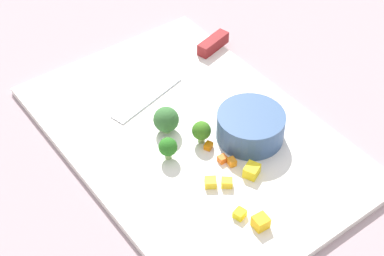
% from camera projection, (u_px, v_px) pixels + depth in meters
% --- Properties ---
extents(ground_plane, '(4.00, 4.00, 0.00)m').
position_uv_depth(ground_plane, '(192.00, 138.00, 0.91)').
color(ground_plane, '#A28C92').
extents(cutting_board, '(0.53, 0.36, 0.01)m').
position_uv_depth(cutting_board, '(192.00, 135.00, 0.91)').
color(cutting_board, white).
rests_on(cutting_board, ground_plane).
extents(prep_bowl, '(0.10, 0.10, 0.04)m').
position_uv_depth(prep_bowl, '(251.00, 126.00, 0.88)').
color(prep_bowl, '#3A5885').
rests_on(prep_bowl, cutting_board).
extents(chef_knife, '(0.09, 0.28, 0.02)m').
position_uv_depth(chef_knife, '(196.00, 58.00, 1.03)').
color(chef_knife, silver).
rests_on(chef_knife, cutting_board).
extents(carrot_dice_0, '(0.01, 0.01, 0.01)m').
position_uv_depth(carrot_dice_0, '(225.00, 158.00, 0.86)').
color(carrot_dice_0, orange).
rests_on(carrot_dice_0, cutting_board).
extents(carrot_dice_1, '(0.01, 0.02, 0.01)m').
position_uv_depth(carrot_dice_1, '(209.00, 146.00, 0.88)').
color(carrot_dice_1, orange).
rests_on(carrot_dice_1, cutting_board).
extents(carrot_dice_2, '(0.01, 0.01, 0.01)m').
position_uv_depth(carrot_dice_2, '(232.00, 162.00, 0.85)').
color(carrot_dice_2, orange).
rests_on(carrot_dice_2, cutting_board).
extents(pepper_dice_0, '(0.02, 0.02, 0.01)m').
position_uv_depth(pepper_dice_0, '(210.00, 182.00, 0.82)').
color(pepper_dice_0, yellow).
rests_on(pepper_dice_0, cutting_board).
extents(pepper_dice_1, '(0.03, 0.03, 0.02)m').
position_uv_depth(pepper_dice_1, '(252.00, 171.00, 0.84)').
color(pepper_dice_1, yellow).
rests_on(pepper_dice_1, cutting_board).
extents(pepper_dice_2, '(0.02, 0.02, 0.02)m').
position_uv_depth(pepper_dice_2, '(261.00, 222.00, 0.77)').
color(pepper_dice_2, yellow).
rests_on(pepper_dice_2, cutting_board).
extents(pepper_dice_3, '(0.02, 0.02, 0.01)m').
position_uv_depth(pepper_dice_3, '(240.00, 214.00, 0.78)').
color(pepper_dice_3, yellow).
rests_on(pepper_dice_3, cutting_board).
extents(pepper_dice_4, '(0.02, 0.02, 0.01)m').
position_uv_depth(pepper_dice_4, '(227.00, 183.00, 0.82)').
color(pepper_dice_4, yellow).
rests_on(pepper_dice_4, cutting_board).
extents(broccoli_floret_0, '(0.03, 0.03, 0.04)m').
position_uv_depth(broccoli_floret_0, '(168.00, 147.00, 0.85)').
color(broccoli_floret_0, '#8AB566').
rests_on(broccoli_floret_0, cutting_board).
extents(broccoli_floret_1, '(0.04, 0.04, 0.04)m').
position_uv_depth(broccoli_floret_1, '(166.00, 120.00, 0.89)').
color(broccoli_floret_1, '#89B56A').
rests_on(broccoli_floret_1, cutting_board).
extents(broccoli_floret_2, '(0.03, 0.03, 0.04)m').
position_uv_depth(broccoli_floret_2, '(201.00, 131.00, 0.87)').
color(broccoli_floret_2, '#93B967').
rests_on(broccoli_floret_2, cutting_board).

